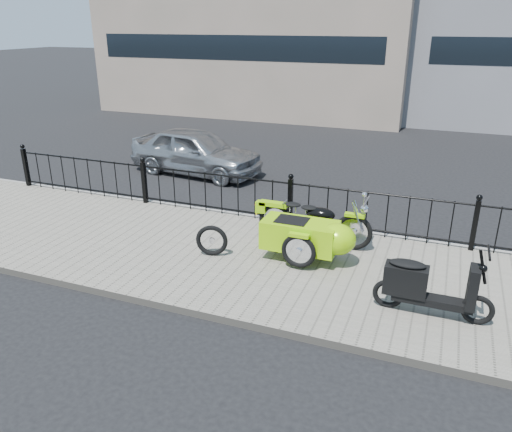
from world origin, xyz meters
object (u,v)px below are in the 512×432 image
at_px(motorcycle_sidecar, 312,233).
at_px(scooter, 425,287).
at_px(spare_tire, 212,241).
at_px(sedan_car, 196,151).

height_order(motorcycle_sidecar, scooter, scooter).
relative_size(motorcycle_sidecar, scooter, 1.37).
relative_size(spare_tire, sedan_car, 0.15).
distance_m(motorcycle_sidecar, sedan_car, 6.24).
distance_m(scooter, spare_tire, 3.71).
xyz_separation_m(motorcycle_sidecar, scooter, (1.98, -1.18, -0.04)).
height_order(motorcycle_sidecar, sedan_car, sedan_car).
bearing_deg(spare_tire, motorcycle_sidecar, 18.43).
height_order(spare_tire, sedan_car, sedan_car).
bearing_deg(scooter, motorcycle_sidecar, 149.12).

